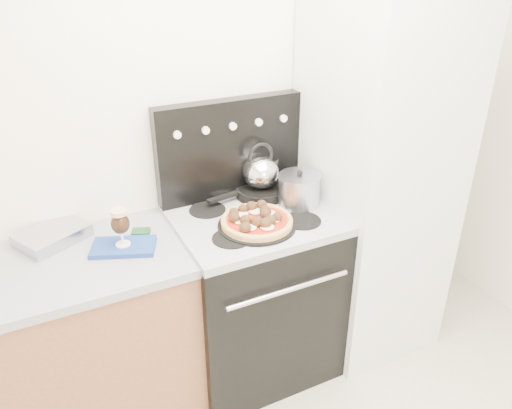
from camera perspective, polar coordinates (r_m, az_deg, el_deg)
room_shell at (r=1.55m, az=11.54°, el=-5.12°), size 3.52×3.01×2.52m
base_cabinet at (r=2.53m, az=-24.66°, el=-16.17°), size 1.45×0.60×0.86m
countertop at (r=2.26m, az=-26.86°, el=-7.72°), size 1.48×0.63×0.04m
stove_body at (r=2.66m, az=-0.23°, el=-10.40°), size 0.76×0.65×0.88m
cooktop at (r=2.41m, az=-0.25°, el=-1.70°), size 0.76×0.65×0.04m
backguard at (r=2.52m, az=-3.04°, el=6.42°), size 0.76×0.08×0.50m
fridge at (r=2.71m, az=13.38°, el=2.23°), size 0.64×0.68×1.90m
foil_sheet at (r=2.40m, az=-22.23°, el=-3.29°), size 0.35×0.32×0.06m
oven_mitt at (r=2.24m, az=-14.90°, el=-4.71°), size 0.31×0.25×0.02m
beer_glass at (r=2.19m, az=-15.20°, el=-2.53°), size 0.08×0.08×0.17m
pizza_pan at (r=2.30m, az=0.10°, el=-2.39°), size 0.39×0.39×0.01m
pizza at (r=2.29m, az=0.10°, el=-1.75°), size 0.37×0.37×0.05m
skillet at (r=2.58m, az=0.54°, el=1.47°), size 0.30×0.30×0.05m
tea_kettle at (r=2.53m, az=0.55°, el=4.03°), size 0.19×0.19×0.20m
stock_pot at (r=2.48m, az=4.94°, el=1.57°), size 0.26×0.26×0.15m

